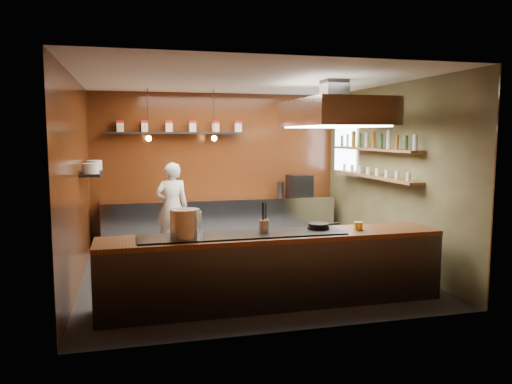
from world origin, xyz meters
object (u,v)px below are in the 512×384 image
object	(u,v)px
extractor_hood	(334,113)
stockpot_large	(185,223)
stockpot_small	(189,224)
espresso_machine	(299,186)
chef	(172,207)

from	to	relation	value
extractor_hood	stockpot_large	distance (m)	3.06
stockpot_small	stockpot_large	bearing A→B (deg)	-124.28
espresso_machine	chef	distance (m)	2.66
espresso_machine	stockpot_small	bearing A→B (deg)	-132.81
stockpot_large	stockpot_small	distance (m)	0.10
stockpot_large	chef	distance (m)	3.43
extractor_hood	chef	distance (m)	3.57
extractor_hood	stockpot_large	xyz separation A→B (m)	(-2.43, -1.25, -1.39)
stockpot_large	espresso_machine	size ratio (longest dim) A/B	0.81
stockpot_large	stockpot_small	world-z (taller)	stockpot_large
espresso_machine	chef	bearing A→B (deg)	-179.20
extractor_hood	chef	xyz separation A→B (m)	(-2.30, 2.17, -1.68)
stockpot_large	espresso_machine	world-z (taller)	espresso_machine
stockpot_small	chef	bearing A→B (deg)	88.67
stockpot_large	espresso_machine	xyz separation A→B (m)	(2.76, 3.75, 0.01)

